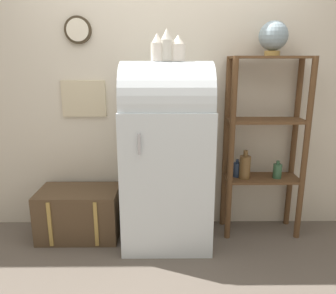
{
  "coord_description": "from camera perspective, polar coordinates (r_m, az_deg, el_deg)",
  "views": [
    {
      "loc": [
        -0.01,
        -2.39,
        1.53
      ],
      "look_at": [
        0.01,
        0.24,
        0.84
      ],
      "focal_mm": 35.0,
      "sensor_mm": 36.0,
      "label": 1
    }
  ],
  "objects": [
    {
      "name": "ground_plane",
      "position": [
        2.84,
        -0.19,
        -18.0
      ],
      "size": [
        12.0,
        12.0,
        0.0
      ],
      "primitive_type": "plane",
      "color": "#60564C"
    },
    {
      "name": "wall_back",
      "position": [
        2.97,
        -0.35,
        11.18
      ],
      "size": [
        7.0,
        0.09,
        2.7
      ],
      "color": "beige",
      "rests_on": "ground_plane"
    },
    {
      "name": "refrigerator",
      "position": [
        2.73,
        -0.23,
        -1.01
      ],
      "size": [
        0.73,
        0.66,
        1.53
      ],
      "color": "silver",
      "rests_on": "ground_plane"
    },
    {
      "name": "suitcase_trunk",
      "position": [
        3.09,
        -15.16,
        -11.03
      ],
      "size": [
        0.7,
        0.43,
        0.44
      ],
      "color": "brown",
      "rests_on": "ground_plane"
    },
    {
      "name": "shelf_unit",
      "position": [
        2.97,
        16.24,
        1.05
      ],
      "size": [
        0.68,
        0.31,
        1.57
      ],
      "color": "brown",
      "rests_on": "ground_plane"
    },
    {
      "name": "globe",
      "position": [
        2.9,
        17.87,
        17.83
      ],
      "size": [
        0.23,
        0.23,
        0.27
      ],
      "color": "#AD8942",
      "rests_on": "shelf_unit"
    },
    {
      "name": "vase_left",
      "position": [
        2.63,
        -1.92,
        16.84
      ],
      "size": [
        0.1,
        0.1,
        0.21
      ],
      "color": "silver",
      "rests_on": "refrigerator"
    },
    {
      "name": "vase_center",
      "position": [
        2.63,
        -0.29,
        17.2
      ],
      "size": [
        0.1,
        0.1,
        0.24
      ],
      "color": "beige",
      "rests_on": "refrigerator"
    },
    {
      "name": "vase_right",
      "position": [
        2.64,
        1.74,
        16.71
      ],
      "size": [
        0.12,
        0.12,
        0.19
      ],
      "color": "silver",
      "rests_on": "refrigerator"
    }
  ]
}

